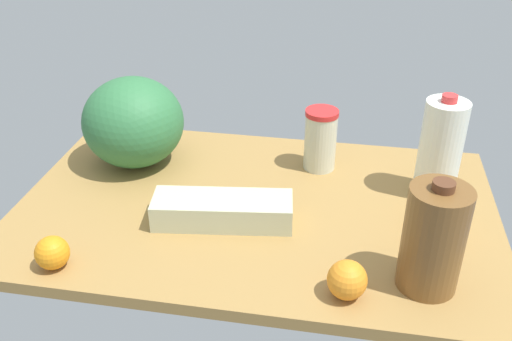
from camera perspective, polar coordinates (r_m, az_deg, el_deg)
countertop at (r=145.52cm, az=0.00°, el=-3.92°), size 120.00×76.00×3.00cm
milk_jug at (r=150.10cm, az=17.96°, el=2.05°), size 10.70×10.70×27.55cm
egg_carton at (r=136.87cm, az=-3.37°, el=-4.00°), size 34.40×14.99×6.62cm
watermelon at (r=161.60cm, az=-12.17°, el=4.75°), size 27.81×27.81×24.99cm
chocolate_milk_jug at (r=118.99cm, az=17.32°, el=-6.53°), size 12.40×12.40×24.86cm
tumbler_cup at (r=157.81cm, az=6.46°, el=3.11°), size 9.08×9.08×17.45cm
orange_far_back at (r=117.14cm, az=9.10°, el=-10.75°), size 8.17×8.17×8.17cm
orange_by_jug at (r=138.66cm, az=17.48°, el=-4.58°), size 8.48×8.48×8.48cm
orange_near_front at (r=130.48cm, az=-19.71°, el=-7.74°), size 7.41×7.41×7.41cm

